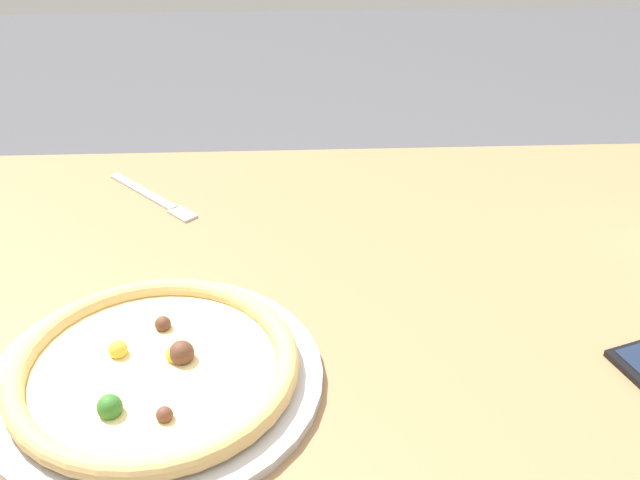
% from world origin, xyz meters
% --- Properties ---
extents(dining_table, '(1.35, 0.79, 0.75)m').
position_xyz_m(dining_table, '(0.00, 0.00, 0.64)').
color(dining_table, '#936D47').
rests_on(dining_table, ground).
extents(pizza_near, '(0.36, 0.36, 0.04)m').
position_xyz_m(pizza_near, '(-0.21, -0.19, 0.77)').
color(pizza_near, '#B7B7BC').
rests_on(pizza_near, dining_table).
extents(fork, '(0.15, 0.16, 0.00)m').
position_xyz_m(fork, '(-0.26, 0.23, 0.75)').
color(fork, silver).
rests_on(fork, dining_table).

